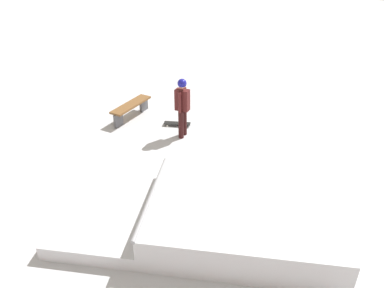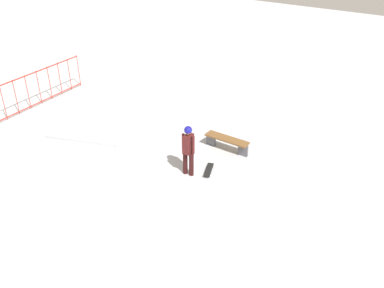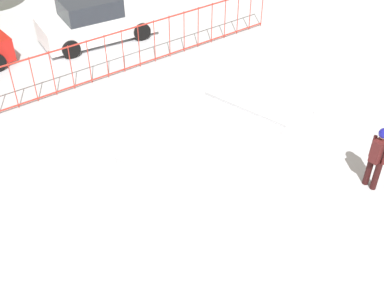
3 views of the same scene
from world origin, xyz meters
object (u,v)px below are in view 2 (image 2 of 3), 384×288
skater (188,147)px  skateboard (209,170)px  park_bench (227,141)px  skate_ramp (61,173)px

skater → skateboard: size_ratio=2.11×
skateboard → park_bench: bearing=-13.2°
skater → skateboard: skater is taller
skater → park_bench: bearing=-13.4°
skater → skateboard: bearing=-51.3°
skate_ramp → skater: skater is taller
skate_ramp → park_bench: (4.54, -3.28, 0.04)m
skate_ramp → skater: bearing=-69.9°
park_bench → skateboard: bearing=-171.9°
skateboard → park_bench: park_bench is taller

